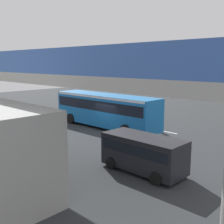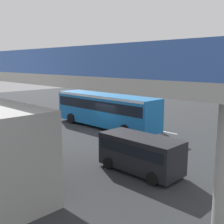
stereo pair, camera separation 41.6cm
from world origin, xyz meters
name	(u,v)px [view 2 (the right image)]	position (x,y,z in m)	size (l,w,h in m)	color
ground	(108,131)	(0.00, 0.00, 0.00)	(80.00, 80.00, 0.00)	#2D3033
city_bus	(105,108)	(1.33, -0.93, 1.88)	(11.54, 2.85, 3.15)	#196BB7
parked_van	(140,152)	(-8.08, 5.35, 1.18)	(4.80, 2.17, 2.05)	black
bicycle_red	(10,118)	(10.44, 4.25, 0.37)	(1.77, 0.44, 0.96)	black
bicycle_orange	(1,120)	(10.08, 5.35, 0.37)	(1.77, 0.44, 0.96)	black
bicycle_green	(25,115)	(11.05, 2.26, 0.37)	(1.77, 0.44, 0.96)	black
pedestrian	(156,121)	(-2.84, -3.28, 0.89)	(0.38, 0.38, 1.79)	#2D2D38
traffic_sign	(110,104)	(2.99, -3.17, 1.89)	(0.08, 0.60, 2.80)	slate
lane_dash_leftmost	(167,132)	(-4.00, -3.47, 0.00)	(2.00, 0.20, 0.01)	silver
lane_dash_left	(133,125)	(0.00, -3.47, 0.00)	(2.00, 0.20, 0.01)	silver
lane_dash_centre	(105,119)	(4.00, -3.47, 0.00)	(2.00, 0.20, 0.01)	silver
pedestrian_overpass	(5,80)	(0.00, 9.23, 5.00)	(31.14, 2.60, 6.70)	#9E9E99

